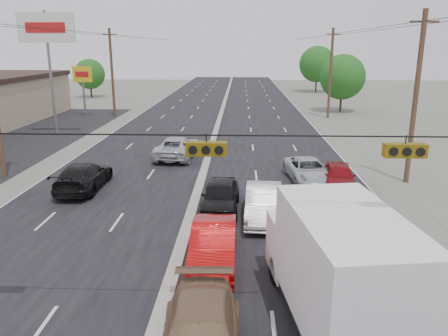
# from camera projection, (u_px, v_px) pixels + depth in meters

# --- Properties ---
(ground) EXTENTS (200.00, 200.00, 0.00)m
(ground) POSITION_uv_depth(u_px,v_px,m) (157.00, 331.00, 12.65)
(ground) COLOR #606356
(ground) RESTS_ON ground
(road_surface) EXTENTS (20.00, 160.00, 0.02)m
(road_surface) POSITION_uv_depth(u_px,v_px,m) (216.00, 133.00, 41.53)
(road_surface) COLOR black
(road_surface) RESTS_ON ground
(center_median) EXTENTS (0.50, 160.00, 0.20)m
(center_median) POSITION_uv_depth(u_px,v_px,m) (216.00, 132.00, 41.51)
(center_median) COLOR gray
(center_median) RESTS_ON ground
(parking_lot) EXTENTS (10.00, 42.00, 0.02)m
(parking_lot) POSITION_uv_depth(u_px,v_px,m) (14.00, 143.00, 37.34)
(parking_lot) COLOR black
(parking_lot) RESTS_ON ground
(utility_pole_left_c) EXTENTS (1.60, 0.30, 10.00)m
(utility_pole_left_c) POSITION_uv_depth(u_px,v_px,m) (112.00, 72.00, 50.25)
(utility_pole_left_c) COLOR #422D1E
(utility_pole_left_c) RESTS_ON ground
(utility_pole_right_b) EXTENTS (1.60, 0.30, 10.00)m
(utility_pole_right_b) POSITION_uv_depth(u_px,v_px,m) (416.00, 98.00, 25.26)
(utility_pole_right_b) COLOR #422D1E
(utility_pole_right_b) RESTS_ON ground
(utility_pole_right_c) EXTENTS (1.60, 0.30, 10.00)m
(utility_pole_right_c) POSITION_uv_depth(u_px,v_px,m) (331.00, 73.00, 49.33)
(utility_pole_right_c) COLOR #422D1E
(utility_pole_right_c) RESTS_ON ground
(traffic_signals) EXTENTS (25.00, 0.30, 0.54)m
(traffic_signals) POSITION_uv_depth(u_px,v_px,m) (202.00, 147.00, 11.13)
(traffic_signals) COLOR black
(traffic_signals) RESTS_ON ground
(pole_sign_billboard) EXTENTS (5.00, 0.25, 11.00)m
(pole_sign_billboard) POSITION_uv_depth(u_px,v_px,m) (47.00, 36.00, 37.76)
(pole_sign_billboard) COLOR slate
(pole_sign_billboard) RESTS_ON ground
(pole_sign_far) EXTENTS (2.20, 0.25, 6.00)m
(pole_sign_far) POSITION_uv_depth(u_px,v_px,m) (83.00, 78.00, 50.56)
(pole_sign_far) COLOR slate
(pole_sign_far) RESTS_ON ground
(tree_left_far) EXTENTS (4.80, 4.80, 6.12)m
(tree_left_far) POSITION_uv_depth(u_px,v_px,m) (90.00, 74.00, 70.22)
(tree_left_far) COLOR #382619
(tree_left_far) RESTS_ON ground
(tree_right_mid) EXTENTS (5.60, 5.60, 7.14)m
(tree_right_mid) POSITION_uv_depth(u_px,v_px,m) (342.00, 77.00, 54.26)
(tree_right_mid) COLOR #382619
(tree_right_mid) RESTS_ON ground
(tree_right_far) EXTENTS (6.40, 6.40, 8.16)m
(tree_right_far) POSITION_uv_depth(u_px,v_px,m) (317.00, 64.00, 78.12)
(tree_right_far) COLOR #382619
(tree_right_far) RESTS_ON ground
(box_truck) EXTENTS (3.57, 7.71, 3.77)m
(box_truck) POSITION_uv_depth(u_px,v_px,m) (336.00, 267.00, 12.36)
(box_truck) COLOR black
(box_truck) RESTS_ON ground
(red_sedan) EXTENTS (1.68, 4.74, 1.56)m
(red_sedan) POSITION_uv_depth(u_px,v_px,m) (213.00, 245.00, 16.33)
(red_sedan) COLOR #B40B0B
(red_sedan) RESTS_ON ground
(queue_car_a) EXTENTS (1.94, 4.58, 1.54)m
(queue_car_a) POSITION_uv_depth(u_px,v_px,m) (220.00, 196.00, 21.77)
(queue_car_a) COLOR black
(queue_car_a) RESTS_ON ground
(queue_car_b) EXTENTS (1.91, 4.89, 1.59)m
(queue_car_b) POSITION_uv_depth(u_px,v_px,m) (264.00, 203.00, 20.70)
(queue_car_b) COLOR silver
(queue_car_b) RESTS_ON ground
(queue_car_c) EXTENTS (2.83, 5.16, 1.37)m
(queue_car_c) POSITION_uv_depth(u_px,v_px,m) (308.00, 170.00, 26.61)
(queue_car_c) COLOR #B7BAC0
(queue_car_c) RESTS_ON ground
(queue_car_e) EXTENTS (2.20, 4.44, 1.46)m
(queue_car_e) POSITION_uv_depth(u_px,v_px,m) (339.00, 176.00, 25.27)
(queue_car_e) COLOR maroon
(queue_car_e) RESTS_ON ground
(oncoming_near) EXTENTS (2.22, 5.37, 1.55)m
(oncoming_near) POSITION_uv_depth(u_px,v_px,m) (84.00, 176.00, 25.04)
(oncoming_near) COLOR black
(oncoming_near) RESTS_ON ground
(oncoming_far) EXTENTS (3.08, 5.87, 1.58)m
(oncoming_far) POSITION_uv_depth(u_px,v_px,m) (177.00, 147.00, 32.26)
(oncoming_far) COLOR #B9BDC2
(oncoming_far) RESTS_ON ground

